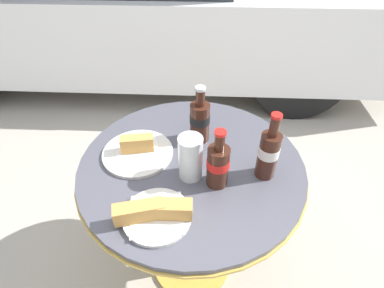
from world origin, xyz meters
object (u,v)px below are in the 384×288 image
(lunch_plate_far, at_px, (155,213))
(parked_car, at_px, (127,3))
(bistro_table, at_px, (192,188))
(cola_bottle_left, at_px, (218,164))
(lunch_plate_near, at_px, (138,150))
(drinking_glass, at_px, (191,159))
(cola_bottle_right, at_px, (200,120))
(cola_bottle_center, at_px, (268,153))

(lunch_plate_far, bearing_deg, parked_car, 104.40)
(bistro_table, distance_m, cola_bottle_left, 0.25)
(cola_bottle_left, relative_size, lunch_plate_far, 0.94)
(lunch_plate_far, bearing_deg, cola_bottle_left, 39.67)
(lunch_plate_near, bearing_deg, drinking_glass, -25.91)
(cola_bottle_left, xyz_separation_m, cola_bottle_right, (-0.06, 0.22, 0.00))
(bistro_table, height_order, lunch_plate_near, lunch_plate_near)
(cola_bottle_right, height_order, lunch_plate_far, cola_bottle_right)
(parked_car, bearing_deg, lunch_plate_far, -75.60)
(cola_bottle_center, relative_size, lunch_plate_far, 1.08)
(drinking_glass, relative_size, lunch_plate_far, 0.70)
(cola_bottle_right, xyz_separation_m, lunch_plate_near, (-0.22, -0.09, -0.07))
(bistro_table, xyz_separation_m, drinking_glass, (0.00, -0.06, 0.21))
(bistro_table, height_order, cola_bottle_center, cola_bottle_center)
(cola_bottle_right, height_order, parked_car, parked_car)
(bistro_table, distance_m, cola_bottle_center, 0.34)
(bistro_table, xyz_separation_m, lunch_plate_far, (-0.09, -0.23, 0.16))
(cola_bottle_left, height_order, drinking_glass, cola_bottle_left)
(cola_bottle_left, relative_size, cola_bottle_center, 0.87)
(cola_bottle_center, distance_m, parked_car, 2.34)
(bistro_table, bearing_deg, parked_car, 108.18)
(parked_car, bearing_deg, drinking_glass, -72.25)
(bistro_table, bearing_deg, cola_bottle_right, 79.69)
(drinking_glass, distance_m, lunch_plate_near, 0.22)
(drinking_glass, distance_m, parked_car, 2.27)
(cola_bottle_right, distance_m, cola_bottle_center, 0.28)
(drinking_glass, xyz_separation_m, parked_car, (-0.69, 2.15, -0.14))
(cola_bottle_right, height_order, drinking_glass, cola_bottle_right)
(lunch_plate_near, distance_m, lunch_plate_far, 0.29)
(bistro_table, height_order, cola_bottle_left, cola_bottle_left)
(lunch_plate_near, xyz_separation_m, lunch_plate_far, (0.10, -0.27, 0.01))
(drinking_glass, height_order, lunch_plate_far, drinking_glass)
(cola_bottle_center, bearing_deg, lunch_plate_far, -150.15)
(cola_bottle_center, bearing_deg, cola_bottle_left, -163.92)
(bistro_table, relative_size, cola_bottle_left, 3.77)
(cola_bottle_left, bearing_deg, cola_bottle_center, 16.08)
(cola_bottle_left, distance_m, lunch_plate_far, 0.24)
(drinking_glass, height_order, parked_car, parked_car)
(lunch_plate_far, bearing_deg, lunch_plate_near, 110.74)
(cola_bottle_right, height_order, cola_bottle_center, cola_bottle_center)
(cola_bottle_left, distance_m, lunch_plate_near, 0.31)
(parked_car, bearing_deg, lunch_plate_near, -76.46)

